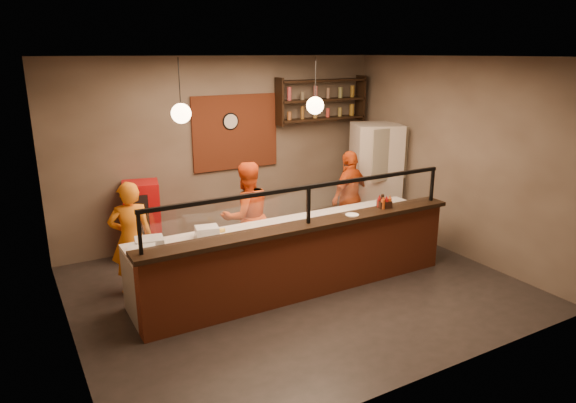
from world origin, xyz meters
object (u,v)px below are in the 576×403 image
pizza_dough (343,214)px  cook_mid (247,216)px  condiment_caddy (384,204)px  wall_clock (230,121)px  red_cooler (143,221)px  fridge (375,177)px  cook_right (350,197)px  pepper_mill (382,202)px  cook_left (131,238)px

pizza_dough → cook_mid: bearing=148.3°
cook_mid → condiment_caddy: cook_mid is taller
wall_clock → condiment_caddy: wall_clock is taller
red_cooler → pizza_dough: 3.21m
pizza_dough → fridge: bearing=38.3°
cook_right → wall_clock: bearing=-56.0°
pizza_dough → pepper_mill: size_ratio=2.23×
wall_clock → condiment_caddy: bearing=-65.2°
wall_clock → cook_mid: (-0.41, -1.48, -1.25)m
wall_clock → red_cooler: 2.26m
fridge → pepper_mill: 2.22m
cook_left → fridge: bearing=-166.5°
cook_left → pepper_mill: (3.34, -1.26, 0.36)m
red_cooler → pepper_mill: 3.80m
red_cooler → pepper_mill: size_ratio=6.04×
cook_left → fridge: (4.65, 0.53, 0.20)m
pizza_dough → condiment_caddy: (0.42, -0.45, 0.21)m
condiment_caddy → fridge: bearing=54.7°
cook_right → red_cooler: (-3.39, 0.96, -0.17)m
red_cooler → pizza_dough: bearing=-24.9°
cook_mid → pepper_mill: 2.05m
cook_right → pepper_mill: bearing=52.3°
cook_right → cook_mid: bearing=-13.3°
cook_right → condiment_caddy: size_ratio=8.80×
fridge → wall_clock: bearing=-177.8°
cook_left → condiment_caddy: size_ratio=8.64×
condiment_caddy → pepper_mill: pepper_mill is taller
cook_right → condiment_caddy: cook_right is taller
condiment_caddy → cook_left: bearing=160.0°
cook_mid → condiment_caddy: (1.66, -1.22, 0.27)m
cook_mid → condiment_caddy: bearing=143.6°
cook_left → pizza_dough: 3.09m
red_cooler → pepper_mill: bearing=-27.3°
wall_clock → fridge: size_ratio=0.15×
wall_clock → red_cooler: wall_clock is taller
fridge → pizza_dough: fridge is taller
cook_right → fridge: fridge is taller
red_cooler → cook_left: bearing=-98.6°
fridge → pizza_dough: size_ratio=4.20×
cook_left → red_cooler: size_ratio=1.25×
condiment_caddy → cook_right: bearing=73.1°
cook_right → fridge: bearing=-176.5°
wall_clock → pepper_mill: bearing=-66.4°
condiment_caddy → pepper_mill: size_ratio=0.87×
red_cooler → condiment_caddy: (2.95, -2.39, 0.47)m
wall_clock → cook_right: wall_clock is taller
cook_left → wall_clock: bearing=-138.7°
cook_mid → fridge: bearing=-169.5°
cook_left → pizza_dough: (2.98, -0.79, 0.10)m
cook_right → pepper_mill: cook_right is taller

